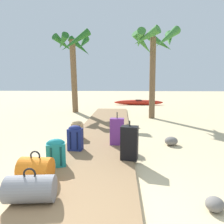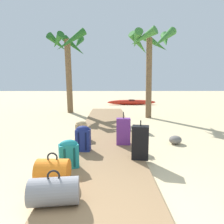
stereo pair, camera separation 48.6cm
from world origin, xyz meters
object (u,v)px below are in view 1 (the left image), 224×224
palm_tree_far_right (154,48)px  kayak (138,102)px  backpack_tan (77,129)px  suitcase_purple (117,131)px  suitcase_black (129,143)px  duffel_bag_grey (30,189)px  backpack_navy (75,137)px  palm_tree_far_left (73,53)px  duffel_bag_orange (36,169)px  backpack_teal (56,152)px

palm_tree_far_right → kayak: size_ratio=1.14×
backpack_tan → suitcase_purple: suitcase_purple is taller
palm_tree_far_right → suitcase_black: bearing=-102.9°
backpack_tan → duffel_bag_grey: bearing=-89.1°
backpack_navy → kayak: (2.21, 9.99, -0.20)m
palm_tree_far_left → duffel_bag_orange: bearing=-81.3°
backpack_tan → backpack_navy: bearing=-80.3°
backpack_tan → palm_tree_far_left: palm_tree_far_left is taller
palm_tree_far_left → kayak: size_ratio=1.20×
palm_tree_far_right → backpack_navy: bearing=-116.9°
backpack_tan → suitcase_purple: 1.21m
suitcase_black → backpack_tan: suitcase_black is taller
kayak → duffel_bag_grey: bearing=-100.9°
backpack_navy → palm_tree_far_right: 5.99m
palm_tree_far_left → kayak: palm_tree_far_left is taller
backpack_navy → suitcase_black: bearing=-22.7°
duffel_bag_grey → kayak: (2.32, 12.03, -0.08)m
suitcase_black → backpack_teal: 1.42m
backpack_navy → duffel_bag_orange: (-0.28, -1.49, -0.11)m
backpack_tan → suitcase_purple: bearing=-24.0°
backpack_teal → kayak: backpack_teal is taller
duffel_bag_grey → palm_tree_far_right: 7.80m
kayak → palm_tree_far_right: bearing=-87.6°
duffel_bag_grey → suitcase_purple: size_ratio=0.80×
backpack_navy → duffel_bag_orange: size_ratio=1.15×
backpack_navy → duffel_bag_grey: bearing=-93.2°
duffel_bag_grey → suitcase_black: 2.03m
duffel_bag_grey → backpack_tan: (-0.05, 2.99, 0.09)m
backpack_navy → palm_tree_far_left: bearing=103.3°
duffel_bag_grey → suitcase_purple: bearing=67.2°
duffel_bag_orange → backpack_teal: (0.13, 0.57, 0.08)m
suitcase_black → duffel_bag_grey: bearing=-130.8°
backpack_navy → palm_tree_far_right: (2.42, 4.77, 2.70)m
suitcase_purple → palm_tree_far_right: (1.49, 4.31, 2.67)m
suitcase_black → backpack_tan: size_ratio=1.59×
palm_tree_far_right → duffel_bag_orange: bearing=-113.3°
backpack_tan → palm_tree_far_right: (2.59, 3.82, 2.74)m
backpack_teal → suitcase_black: bearing=16.8°
backpack_teal → kayak: bearing=77.8°
duffel_bag_orange → duffel_bag_grey: duffel_bag_orange is taller
backpack_teal → palm_tree_far_right: bearing=65.7°
duffel_bag_orange → palm_tree_far_left: (-1.18, 7.65, 2.79)m
backpack_navy → palm_tree_far_left: (-1.45, 6.16, 2.68)m
duffel_bag_orange → palm_tree_far_left: size_ratio=0.12×
duffel_bag_orange → suitcase_black: size_ratio=0.63×
palm_tree_far_left → backpack_tan: bearing=-76.1°
backpack_tan → palm_tree_far_right: 5.36m
backpack_tan → backpack_teal: bearing=-89.5°
duffel_bag_grey → backpack_teal: (-0.03, 1.13, 0.10)m
suitcase_black → palm_tree_far_right: palm_tree_far_right is taller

